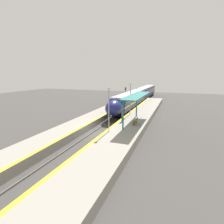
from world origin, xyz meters
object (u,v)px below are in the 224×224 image
object	(u,v)px
platform_bench	(136,121)
person_waiting	(123,115)
lamppost_mid	(130,97)
railway_signal	(125,95)
train	(139,95)
lamppost_near	(109,107)

from	to	relation	value
platform_bench	person_waiting	distance (m)	2.44
person_waiting	lamppost_mid	bearing A→B (deg)	92.08
platform_bench	person_waiting	bearing A→B (deg)	155.77
railway_signal	person_waiting	bearing A→B (deg)	-75.22
lamppost_mid	platform_bench	bearing A→B (deg)	-68.42
train	lamppost_mid	bearing A→B (deg)	-83.20
train	platform_bench	distance (m)	24.45
person_waiting	lamppost_mid	size ratio (longest dim) A/B	0.34
platform_bench	railway_signal	size ratio (longest dim) A/B	0.34
platform_bench	person_waiting	xyz separation A→B (m)	(-2.18, 0.98, 0.48)
platform_bench	lamppost_mid	world-z (taller)	lamppost_mid
lamppost_near	train	bearing A→B (deg)	94.39
train	railway_signal	distance (m)	6.32
person_waiting	lamppost_near	world-z (taller)	lamppost_near
platform_bench	lamppost_near	distance (m)	5.34
railway_signal	lamppost_mid	world-z (taller)	lamppost_mid
person_waiting	lamppost_mid	distance (m)	5.40
person_waiting	train	bearing A→B (deg)	95.78
railway_signal	platform_bench	bearing A→B (deg)	-69.71
lamppost_mid	train	bearing A→B (deg)	96.80
train	lamppost_near	distance (m)	28.20
train	lamppost_mid	distance (m)	18.27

